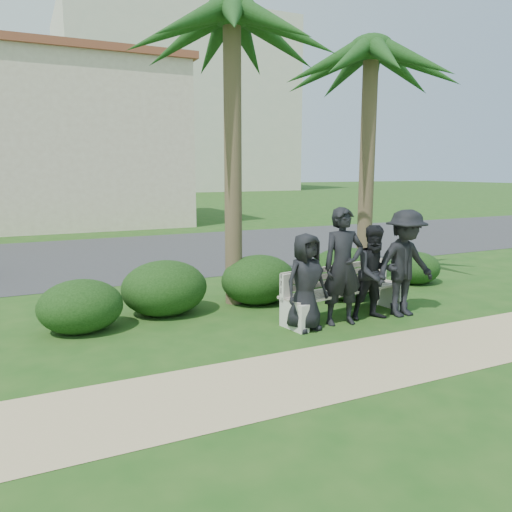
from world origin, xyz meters
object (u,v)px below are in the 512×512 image
at_px(man_a, 306,282).
at_px(man_b, 343,267).
at_px(man_c, 375,273).
at_px(man_d, 405,263).
at_px(palm_right, 371,52).
at_px(palm_left, 232,16).
at_px(park_bench, 345,295).

xyz_separation_m(man_a, man_b, (0.69, 0.01, 0.19)).
relative_size(man_c, man_d, 0.87).
relative_size(man_a, palm_right, 0.26).
bearing_deg(man_c, palm_right, 65.88).
bearing_deg(man_a, man_b, -7.29).
distance_m(man_b, palm_left, 4.71).
distance_m(park_bench, man_d, 1.15).
xyz_separation_m(park_bench, palm_right, (1.81, 1.87, 4.47)).
distance_m(man_b, palm_right, 4.93).
relative_size(park_bench, man_c, 1.58).
bearing_deg(man_c, man_a, -171.27).
relative_size(park_bench, man_b, 1.32).
distance_m(palm_left, palm_right, 3.18).
bearing_deg(park_bench, man_a, -171.21).
distance_m(man_d, palm_right, 4.61).
bearing_deg(man_c, park_bench, 147.29).
relative_size(man_b, man_c, 1.20).
xyz_separation_m(park_bench, man_d, (0.95, -0.38, 0.53)).
height_order(man_a, man_c, man_c).
height_order(man_a, palm_right, palm_right).
bearing_deg(palm_right, palm_left, -176.03).
xyz_separation_m(man_a, palm_left, (-0.39, 1.97, 4.33)).
distance_m(man_b, man_d, 1.23).
height_order(man_c, palm_right, palm_right).
relative_size(man_a, man_d, 0.84).
distance_m(park_bench, man_c, 0.64).
xyz_separation_m(park_bench, palm_left, (-1.36, 1.65, 4.72)).
height_order(man_b, palm_right, palm_right).
xyz_separation_m(man_c, palm_right, (1.44, 2.20, 4.06)).
xyz_separation_m(man_a, man_d, (1.92, -0.06, 0.15)).
bearing_deg(man_a, palm_right, 30.18).
xyz_separation_m(palm_left, palm_right, (3.16, 0.22, -0.24)).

